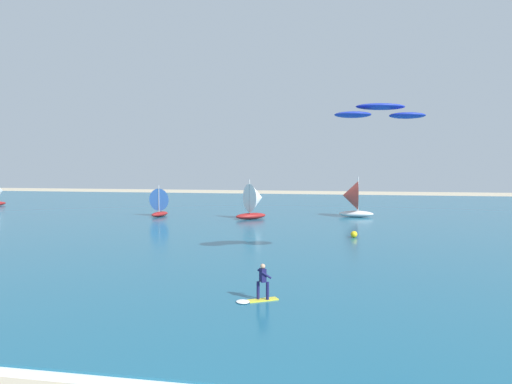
% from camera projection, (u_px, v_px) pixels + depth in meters
% --- Properties ---
extents(ocean, '(160.00, 90.00, 0.10)m').
position_uv_depth(ocean, '(307.00, 216.00, 57.58)').
color(ocean, '#1E607F').
rests_on(ocean, ground).
extents(shoreline_foam, '(106.86, 2.07, 0.01)m').
position_uv_depth(shoreline_foam, '(103.00, 369.00, 14.38)').
color(shoreline_foam, white).
rests_on(shoreline_foam, ground).
extents(kitesurfer, '(1.96, 1.51, 1.67)m').
position_uv_depth(kitesurfer, '(259.00, 288.00, 21.30)').
color(kitesurfer, yellow).
rests_on(kitesurfer, ocean).
extents(kite, '(6.00, 3.56, 0.87)m').
position_uv_depth(kite, '(380.00, 112.00, 28.78)').
color(kite, '#1E33B2').
extents(sailboat_leading, '(4.08, 3.44, 4.81)m').
position_uv_depth(sailboat_leading, '(351.00, 199.00, 56.40)').
color(sailboat_leading, silver).
rests_on(sailboat_leading, ocean).
extents(sailboat_anchored_offshore, '(2.88, 3.33, 3.80)m').
position_uv_depth(sailboat_anchored_offshore, '(162.00, 202.00, 57.38)').
color(sailboat_anchored_offshore, maroon).
rests_on(sailboat_anchored_offshore, ocean).
extents(sailboat_center_horizon, '(4.07, 3.93, 4.55)m').
position_uv_depth(sailboat_center_horizon, '(255.00, 201.00, 54.40)').
color(sailboat_center_horizon, maroon).
rests_on(sailboat_center_horizon, ocean).
extents(marker_buoy, '(0.56, 0.56, 0.56)m').
position_uv_depth(marker_buoy, '(354.00, 234.00, 40.22)').
color(marker_buoy, yellow).
rests_on(marker_buoy, ocean).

